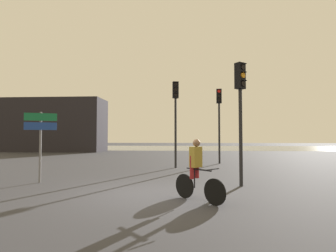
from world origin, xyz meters
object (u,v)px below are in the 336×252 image
object	(u,v)px
traffic_light_center	(176,108)
direction_sign_post	(41,134)
distant_building	(56,125)
cyclist	(197,170)
traffic_light_far_right	(219,112)
traffic_light_near_right	(240,100)

from	to	relation	value
traffic_light_center	direction_sign_post	world-z (taller)	traffic_light_center
traffic_light_center	direction_sign_post	bearing A→B (deg)	37.11
distant_building	cyclist	distance (m)	26.60
distant_building	direction_sign_post	bearing A→B (deg)	-64.62
distant_building	direction_sign_post	xyz separation A→B (m)	(9.28, -19.56, -1.16)
traffic_light_center	traffic_light_far_right	distance (m)	3.55
traffic_light_center	traffic_light_far_right	bearing A→B (deg)	-146.70
traffic_light_center	traffic_light_near_right	bearing A→B (deg)	107.09
traffic_light_center	traffic_light_near_right	distance (m)	5.64
cyclist	distant_building	bearing A→B (deg)	-100.72
distant_building	traffic_light_far_right	xyz separation A→B (m)	(16.75, -12.33, 0.28)
traffic_light_center	cyclist	xyz separation A→B (m)	(0.80, -7.25, -2.42)
traffic_light_far_right	traffic_light_near_right	size ratio (longest dim) A/B	1.11
traffic_light_center	traffic_light_far_right	xyz separation A→B (m)	(2.66, 2.35, 0.00)
distant_building	direction_sign_post	size ratio (longest dim) A/B	4.14
traffic_light_near_right	cyclist	bearing A→B (deg)	14.25
traffic_light_center	cyclist	distance (m)	7.68
traffic_light_far_right	direction_sign_post	size ratio (longest dim) A/B	1.80
distant_building	traffic_light_center	size ratio (longest dim) A/B	2.30
distant_building	traffic_light_center	bearing A→B (deg)	-46.19
distant_building	traffic_light_near_right	xyz separation A→B (m)	(16.50, -19.78, -0.01)
traffic_light_center	cyclist	bearing A→B (deg)	88.09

